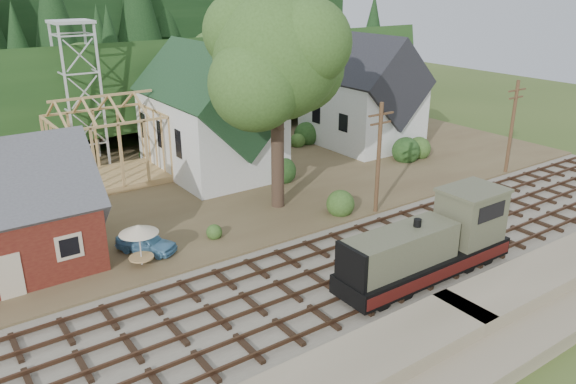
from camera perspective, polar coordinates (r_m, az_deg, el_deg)
ground at (r=32.14m, az=6.15°, el=-8.14°), size 140.00×140.00×0.00m
embankment at (r=27.38m, az=18.30°, el=-14.83°), size 64.00×5.00×1.60m
railroad_bed at (r=32.10m, az=6.16°, el=-8.02°), size 64.00×11.00×0.16m
village_flat at (r=45.87m, az=-8.74°, el=0.99°), size 64.00×26.00×0.30m
hillside at (r=67.46m, az=-18.09°, el=6.46°), size 70.00×28.96×12.74m
ridge at (r=82.58m, az=-21.58°, el=8.50°), size 80.00×20.00×12.00m
church at (r=46.78m, az=-7.82°, el=7.85°), size 8.40×15.17×13.00m
farmhouse at (r=55.37m, az=7.53°, el=9.52°), size 8.40×10.80×10.60m
timber_frame at (r=46.42m, az=-17.85°, el=4.49°), size 8.20×6.20×6.99m
lattice_tower at (r=50.85m, az=-20.88°, el=13.30°), size 3.20×3.20×12.12m
big_tree at (r=37.83m, az=-0.99°, el=12.77°), size 10.90×8.40×14.70m
telegraph_pole_near at (r=38.44m, az=9.19°, el=3.50°), size 2.20×0.28×8.00m
telegraph_pole_far at (r=49.80m, az=21.80°, el=6.24°), size 2.20×0.28×8.00m
locomotive at (r=31.53m, az=14.44°, el=-5.25°), size 11.05×2.76×4.45m
car_blue at (r=34.35m, az=-14.20°, el=-4.97°), size 3.32×3.84×1.25m
car_red at (r=58.36m, az=10.88°, el=5.85°), size 4.26×2.75×1.09m
patio_set at (r=32.35m, az=-14.93°, el=-3.84°), size 2.20×2.20×2.45m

